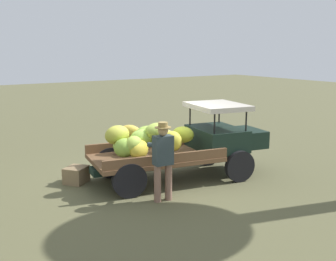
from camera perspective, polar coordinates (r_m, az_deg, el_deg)
name	(u,v)px	position (r m, az deg, el deg)	size (l,w,h in m)	color
ground_plane	(149,180)	(10.46, -2.55, -6.68)	(60.00, 60.00, 0.00)	brown
truck	(183,144)	(10.28, 2.05, -1.78)	(4.62, 2.34, 1.83)	black
farmer	(163,157)	(8.79, -0.70, -3.59)	(0.52, 0.48, 1.70)	#8B6653
wooden_crate	(76,175)	(10.40, -12.36, -5.92)	(0.54, 0.46, 0.39)	olive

